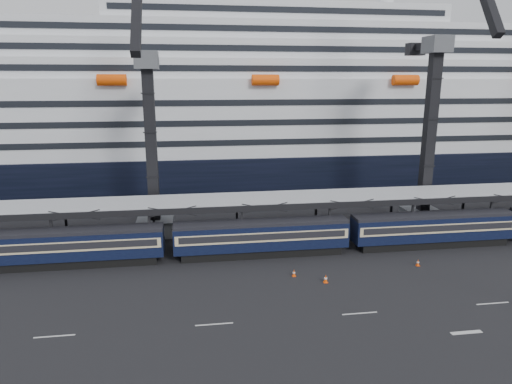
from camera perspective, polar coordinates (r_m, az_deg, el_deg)
ground at (r=43.88m, az=13.43°, el=-11.88°), size 260.00×260.00×0.00m
lane_markings at (r=43.45m, az=26.39°, el=-13.27°), size 111.00×4.27×0.02m
train at (r=50.58m, az=4.47°, el=-5.34°), size 133.05×3.00×4.05m
canopy at (r=54.57m, az=8.37°, el=-0.68°), size 130.00×6.25×5.53m
cruise_ship at (r=84.05m, az=1.55°, el=9.40°), size 214.09×28.84×34.00m
crane_dark_near at (r=55.77m, az=-13.04°, el=6.42°), size 4.50×17.75×35.08m
crane_dark_mid at (r=62.36m, az=21.13°, el=7.92°), size 4.50×18.24×39.64m
traffic_cone_c at (r=45.57m, az=4.77°, el=-10.04°), size 0.36×0.36×0.73m
traffic_cone_d at (r=44.60m, az=8.70°, el=-10.64°), size 0.41×0.41×0.82m
traffic_cone_e at (r=50.70m, az=19.59°, el=-8.31°), size 0.36×0.36×0.72m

